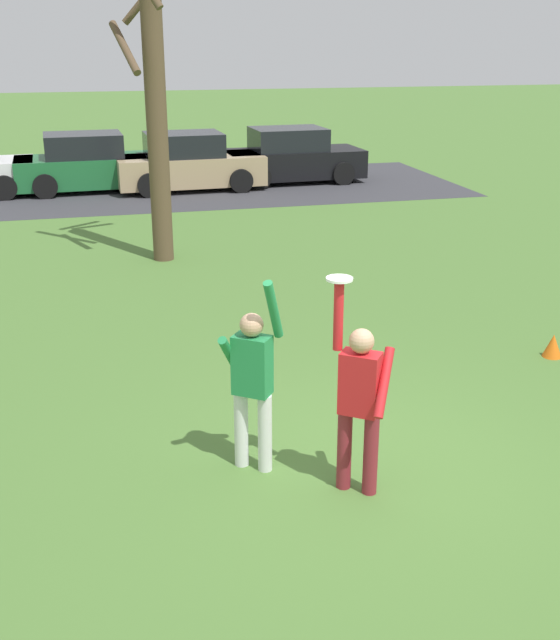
# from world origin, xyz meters

# --- Properties ---
(ground_plane) EXTENTS (120.00, 120.00, 0.00)m
(ground_plane) POSITION_xyz_m (0.00, 0.00, 0.00)
(ground_plane) COLOR #4C7533
(person_catcher) EXTENTS (0.57, 0.54, 2.08)m
(person_catcher) POSITION_xyz_m (-0.25, -0.43, 0.98)
(person_catcher) COLOR maroon
(person_catcher) RESTS_ON ground_plane
(person_defender) EXTENTS (0.65, 0.64, 2.05)m
(person_defender) POSITION_xyz_m (-1.12, 0.22, 0.98)
(person_defender) COLOR silver
(person_defender) RESTS_ON ground_plane
(frisbee_disc) EXTENTS (0.24, 0.24, 0.02)m
(frisbee_disc) POSITION_xyz_m (-0.43, -0.30, 2.09)
(frisbee_disc) COLOR white
(frisbee_disc) RESTS_ON person_catcher
(parked_car_green) EXTENTS (4.17, 2.16, 1.59)m
(parked_car_green) POSITION_xyz_m (-2.40, 16.20, 0.73)
(parked_car_green) COLOR #1E6633
(parked_car_green) RESTS_ON ground_plane
(parked_car_tan) EXTENTS (4.17, 2.16, 1.59)m
(parked_car_tan) POSITION_xyz_m (0.33, 15.69, 0.73)
(parked_car_tan) COLOR tan
(parked_car_tan) RESTS_ON ground_plane
(parked_car_black) EXTENTS (4.17, 2.16, 1.59)m
(parked_car_black) POSITION_xyz_m (3.49, 16.19, 0.73)
(parked_car_black) COLOR black
(parked_car_black) RESTS_ON ground_plane
(parking_strip) EXTENTS (18.43, 6.40, 0.01)m
(parking_strip) POSITION_xyz_m (-1.10, 15.84, 0.00)
(parking_strip) COLOR #38383D
(parking_strip) RESTS_ON ground_plane
(bare_tree_tall) EXTENTS (1.71, 1.73, 6.14)m
(bare_tree_tall) POSITION_xyz_m (-1.18, 8.38, 3.05)
(bare_tree_tall) COLOR brown
(bare_tree_tall) RESTS_ON ground_plane
(field_cone_orange) EXTENTS (0.26, 0.26, 0.32)m
(field_cone_orange) POSITION_xyz_m (3.44, 2.08, 0.16)
(field_cone_orange) COLOR orange
(field_cone_orange) RESTS_ON ground_plane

